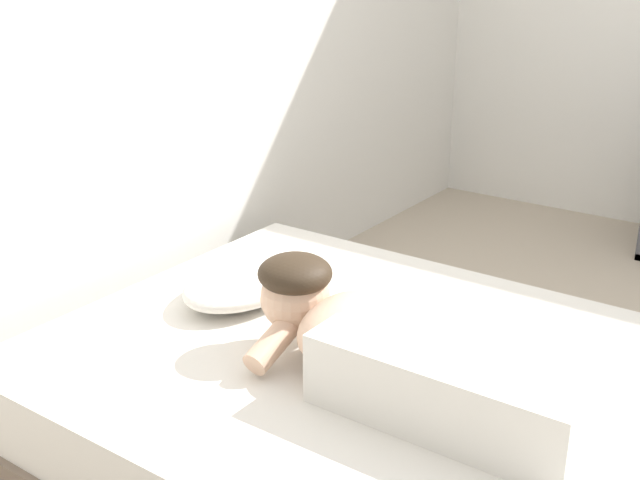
{
  "coord_description": "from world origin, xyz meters",
  "views": [
    {
      "loc": [
        -1.95,
        -0.66,
        1.37
      ],
      "look_at": [
        -0.22,
        0.57,
        0.56
      ],
      "focal_mm": 44.85,
      "sensor_mm": 36.0,
      "label": 1
    }
  ],
  "objects_px": {
    "pillow": "(251,278)",
    "cell_phone": "(401,365)",
    "bed": "(384,412)",
    "person_lying": "(413,349)",
    "coffee_cup": "(312,309)"
  },
  "relations": [
    {
      "from": "coffee_cup",
      "to": "pillow",
      "type": "bearing_deg",
      "value": 80.94
    },
    {
      "from": "bed",
      "to": "coffee_cup",
      "type": "distance_m",
      "value": 0.36
    },
    {
      "from": "pillow",
      "to": "coffee_cup",
      "type": "relative_size",
      "value": 4.16
    },
    {
      "from": "pillow",
      "to": "cell_phone",
      "type": "distance_m",
      "value": 0.63
    },
    {
      "from": "person_lying",
      "to": "cell_phone",
      "type": "distance_m",
      "value": 0.15
    },
    {
      "from": "person_lying",
      "to": "cell_phone",
      "type": "relative_size",
      "value": 6.57
    },
    {
      "from": "person_lying",
      "to": "cell_phone",
      "type": "height_order",
      "value": "person_lying"
    },
    {
      "from": "bed",
      "to": "coffee_cup",
      "type": "xyz_separation_m",
      "value": [
        0.08,
        0.3,
        0.2
      ]
    },
    {
      "from": "bed",
      "to": "pillow",
      "type": "relative_size",
      "value": 3.66
    },
    {
      "from": "pillow",
      "to": "cell_phone",
      "type": "height_order",
      "value": "pillow"
    },
    {
      "from": "bed",
      "to": "pillow",
      "type": "xyz_separation_m",
      "value": [
        0.12,
        0.56,
        0.21
      ]
    },
    {
      "from": "person_lying",
      "to": "pillow",
      "type": "bearing_deg",
      "value": 73.89
    },
    {
      "from": "bed",
      "to": "coffee_cup",
      "type": "relative_size",
      "value": 15.23
    },
    {
      "from": "pillow",
      "to": "cell_phone",
      "type": "bearing_deg",
      "value": -101.26
    },
    {
      "from": "pillow",
      "to": "coffee_cup",
      "type": "distance_m",
      "value": 0.27
    }
  ]
}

